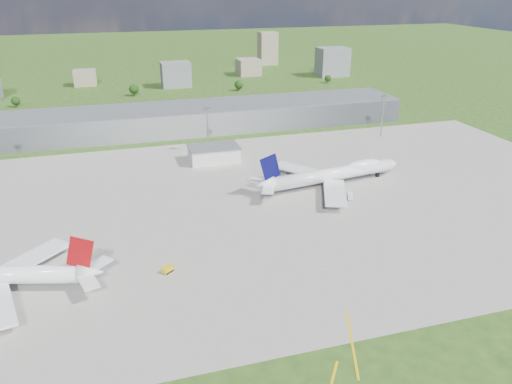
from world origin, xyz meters
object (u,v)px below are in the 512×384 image
object	(u,v)px
van_white_near	(350,196)
van_white_far	(367,173)
airliner_blue_quad	(334,174)
tug_yellow	(168,270)

from	to	relation	value
van_white_near	van_white_far	xyz separation A→B (m)	(21.95, 25.26, -0.13)
airliner_blue_quad	tug_yellow	size ratio (longest dim) A/B	17.07
airliner_blue_quad	van_white_near	world-z (taller)	airliner_blue_quad
van_white_near	van_white_far	world-z (taller)	van_white_near
tug_yellow	van_white_near	size ratio (longest dim) A/B	0.83
airliner_blue_quad	tug_yellow	xyz separation A→B (m)	(-86.16, -55.13, -4.66)
airliner_blue_quad	van_white_far	world-z (taller)	airliner_blue_quad
tug_yellow	van_white_near	distance (m)	94.28
van_white_near	tug_yellow	bearing A→B (deg)	137.77
tug_yellow	van_white_far	xyz separation A→B (m)	(108.37, 62.95, 0.16)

